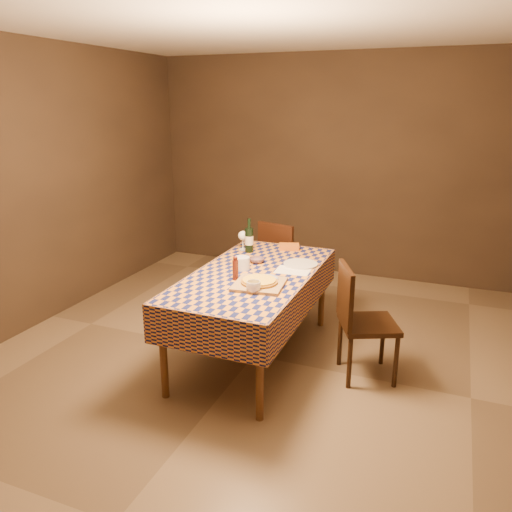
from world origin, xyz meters
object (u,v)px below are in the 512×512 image
at_px(wine_bottle, 249,239).
at_px(dining_table, 254,281).
at_px(chair_right, 359,316).
at_px(white_plate, 301,264).
at_px(bowl, 257,260).
at_px(pizza, 259,281).
at_px(chair_far, 281,259).
at_px(cutting_board, 259,284).

bearing_deg(wine_bottle, dining_table, -63.75).
bearing_deg(chair_right, dining_table, -179.60).
bearing_deg(white_plate, wine_bottle, 160.42).
height_order(bowl, white_plate, bowl).
relative_size(pizza, wine_bottle, 1.05).
distance_m(dining_table, chair_far, 1.21).
bearing_deg(bowl, cutting_board, -66.40).
height_order(dining_table, white_plate, white_plate).
distance_m(cutting_board, pizza, 0.03).
xyz_separation_m(dining_table, bowl, (-0.08, 0.26, 0.10)).
xyz_separation_m(white_plate, chair_right, (0.58, -0.33, -0.26)).
height_order(cutting_board, wine_bottle, wine_bottle).
relative_size(bowl, chair_right, 0.14).
xyz_separation_m(chair_far, chair_right, (1.05, -1.18, 0.00)).
relative_size(chair_far, chair_right, 1.00).
distance_m(wine_bottle, chair_far, 0.75).
xyz_separation_m(dining_table, white_plate, (0.30, 0.34, 0.08)).
bearing_deg(wine_bottle, cutting_board, -62.48).
bearing_deg(chair_right, pizza, -159.33).
bearing_deg(cutting_board, bowl, 113.60).
bearing_deg(chair_far, wine_bottle, -98.60).
bearing_deg(white_plate, cutting_board, -103.60).
bearing_deg(bowl, pizza, -66.40).
xyz_separation_m(bowl, wine_bottle, (-0.19, 0.28, 0.10)).
bearing_deg(wine_bottle, chair_far, 81.40).
xyz_separation_m(cutting_board, white_plate, (0.15, 0.61, -0.00)).
distance_m(cutting_board, chair_far, 1.51).
relative_size(bowl, wine_bottle, 0.42).
relative_size(white_plate, chair_far, 0.32).
bearing_deg(white_plate, pizza, -103.60).
distance_m(wine_bottle, chair_right, 1.32).
xyz_separation_m(dining_table, chair_right, (0.88, 0.01, -0.17)).
bearing_deg(cutting_board, wine_bottle, 117.52).
height_order(bowl, chair_right, chair_right).
bearing_deg(chair_right, cutting_board, -159.33).
bearing_deg(dining_table, white_plate, 48.17).
height_order(pizza, chair_far, chair_far).
distance_m(pizza, chair_far, 1.52).
xyz_separation_m(cutting_board, chair_far, (-0.32, 1.46, -0.26)).
distance_m(dining_table, cutting_board, 0.32).
bearing_deg(pizza, bowl, 113.60).
xyz_separation_m(wine_bottle, chair_right, (1.15, -0.53, -0.37)).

